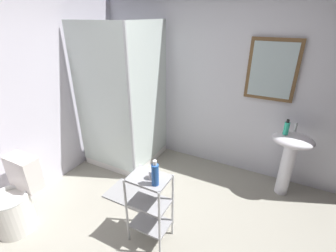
{
  "coord_description": "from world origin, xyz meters",
  "views": [
    {
      "loc": [
        0.77,
        -1.28,
        2.06
      ],
      "look_at": [
        -0.33,
        0.85,
        0.93
      ],
      "focal_mm": 25.55,
      "sensor_mm": 36.0,
      "label": 1
    }
  ],
  "objects_px": {
    "pedestal_sink": "(290,153)",
    "shampoo_bottle_blue": "(155,174)",
    "hand_soap_bottle": "(287,128)",
    "shower_stall": "(127,133)",
    "toilet": "(16,202)",
    "bath_mat": "(131,194)",
    "storage_cart": "(150,204)",
    "rinse_cup": "(153,174)"
  },
  "relations": [
    {
      "from": "pedestal_sink",
      "to": "storage_cart",
      "type": "xyz_separation_m",
      "value": [
        -1.11,
        -1.34,
        -0.14
      ]
    },
    {
      "from": "shampoo_bottle_blue",
      "to": "bath_mat",
      "type": "relative_size",
      "value": 0.4
    },
    {
      "from": "hand_soap_bottle",
      "to": "rinse_cup",
      "type": "xyz_separation_m",
      "value": [
        -0.98,
        -1.32,
        -0.11
      ]
    },
    {
      "from": "shower_stall",
      "to": "pedestal_sink",
      "type": "distance_m",
      "value": 2.16
    },
    {
      "from": "pedestal_sink",
      "to": "storage_cart",
      "type": "height_order",
      "value": "pedestal_sink"
    },
    {
      "from": "shampoo_bottle_blue",
      "to": "rinse_cup",
      "type": "relative_size",
      "value": 2.76
    },
    {
      "from": "bath_mat",
      "to": "rinse_cup",
      "type": "bearing_deg",
      "value": -34.79
    },
    {
      "from": "storage_cart",
      "to": "shampoo_bottle_blue",
      "type": "distance_m",
      "value": 0.43
    },
    {
      "from": "shampoo_bottle_blue",
      "to": "shower_stall",
      "type": "bearing_deg",
      "value": 135.53
    },
    {
      "from": "shower_stall",
      "to": "hand_soap_bottle",
      "type": "distance_m",
      "value": 2.11
    },
    {
      "from": "toilet",
      "to": "shampoo_bottle_blue",
      "type": "bearing_deg",
      "value": 17.62
    },
    {
      "from": "toilet",
      "to": "bath_mat",
      "type": "bearing_deg",
      "value": 50.39
    },
    {
      "from": "shower_stall",
      "to": "storage_cart",
      "type": "distance_m",
      "value": 1.47
    },
    {
      "from": "hand_soap_bottle",
      "to": "shampoo_bottle_blue",
      "type": "distance_m",
      "value": 1.66
    },
    {
      "from": "shower_stall",
      "to": "toilet",
      "type": "bearing_deg",
      "value": -100.08
    },
    {
      "from": "pedestal_sink",
      "to": "shampoo_bottle_blue",
      "type": "xyz_separation_m",
      "value": [
        -1.01,
        -1.4,
        0.27
      ]
    },
    {
      "from": "pedestal_sink",
      "to": "rinse_cup",
      "type": "xyz_separation_m",
      "value": [
        -1.07,
        -1.34,
        0.2
      ]
    },
    {
      "from": "shower_stall",
      "to": "pedestal_sink",
      "type": "bearing_deg",
      "value": 7.73
    },
    {
      "from": "toilet",
      "to": "bath_mat",
      "type": "xyz_separation_m",
      "value": [
        0.76,
        0.91,
        -0.31
      ]
    },
    {
      "from": "shower_stall",
      "to": "rinse_cup",
      "type": "xyz_separation_m",
      "value": [
        1.07,
        -1.05,
        0.32
      ]
    },
    {
      "from": "toilet",
      "to": "rinse_cup",
      "type": "relative_size",
      "value": 8.68
    },
    {
      "from": "storage_cart",
      "to": "bath_mat",
      "type": "bearing_deg",
      "value": 143.04
    },
    {
      "from": "pedestal_sink",
      "to": "shampoo_bottle_blue",
      "type": "height_order",
      "value": "shampoo_bottle_blue"
    },
    {
      "from": "rinse_cup",
      "to": "pedestal_sink",
      "type": "bearing_deg",
      "value": 51.23
    },
    {
      "from": "pedestal_sink",
      "to": "toilet",
      "type": "height_order",
      "value": "pedestal_sink"
    },
    {
      "from": "shower_stall",
      "to": "pedestal_sink",
      "type": "height_order",
      "value": "shower_stall"
    },
    {
      "from": "hand_soap_bottle",
      "to": "shampoo_bottle_blue",
      "type": "height_order",
      "value": "hand_soap_bottle"
    },
    {
      "from": "storage_cart",
      "to": "shampoo_bottle_blue",
      "type": "height_order",
      "value": "shampoo_bottle_blue"
    },
    {
      "from": "storage_cart",
      "to": "bath_mat",
      "type": "height_order",
      "value": "storage_cart"
    },
    {
      "from": "storage_cart",
      "to": "pedestal_sink",
      "type": "bearing_deg",
      "value": 50.35
    },
    {
      "from": "hand_soap_bottle",
      "to": "rinse_cup",
      "type": "distance_m",
      "value": 1.65
    },
    {
      "from": "shower_stall",
      "to": "shampoo_bottle_blue",
      "type": "distance_m",
      "value": 1.63
    },
    {
      "from": "toilet",
      "to": "storage_cart",
      "type": "xyz_separation_m",
      "value": [
        1.3,
        0.5,
        0.12
      ]
    },
    {
      "from": "rinse_cup",
      "to": "bath_mat",
      "type": "relative_size",
      "value": 0.15
    },
    {
      "from": "hand_soap_bottle",
      "to": "pedestal_sink",
      "type": "bearing_deg",
      "value": 10.65
    },
    {
      "from": "rinse_cup",
      "to": "toilet",
      "type": "bearing_deg",
      "value": -159.3
    },
    {
      "from": "shower_stall",
      "to": "bath_mat",
      "type": "bearing_deg",
      "value": -53.07
    },
    {
      "from": "shampoo_bottle_blue",
      "to": "rinse_cup",
      "type": "xyz_separation_m",
      "value": [
        -0.06,
        0.06,
        -0.06
      ]
    },
    {
      "from": "toilet",
      "to": "rinse_cup",
      "type": "xyz_separation_m",
      "value": [
        1.34,
        0.51,
        0.47
      ]
    },
    {
      "from": "shower_stall",
      "to": "hand_soap_bottle",
      "type": "bearing_deg",
      "value": 7.59
    },
    {
      "from": "hand_soap_bottle",
      "to": "bath_mat",
      "type": "bearing_deg",
      "value": -149.75
    },
    {
      "from": "pedestal_sink",
      "to": "hand_soap_bottle",
      "type": "bearing_deg",
      "value": -169.35
    }
  ]
}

